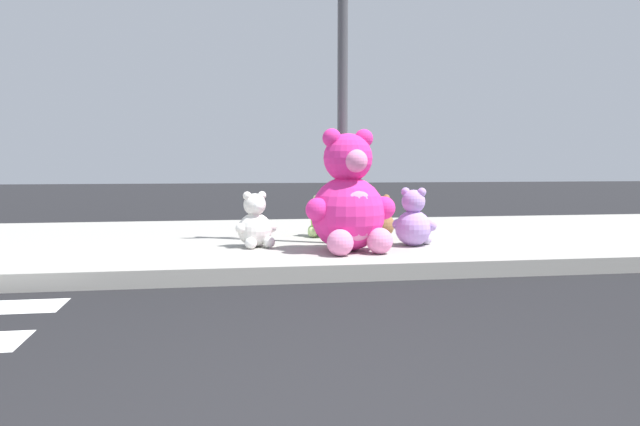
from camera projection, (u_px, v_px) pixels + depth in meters
name	position (u px, v px, depth m)	size (l,w,h in m)	color
sidewalk	(246.00, 243.00, 7.31)	(28.00, 4.40, 0.15)	#9E9B93
sign_pole	(343.00, 85.00, 6.54)	(0.56, 0.11, 3.20)	#4C4C51
plush_pink_large	(349.00, 203.00, 6.05)	(0.92, 0.84, 1.20)	#F22D93
plush_lavender	(414.00, 222.00, 6.48)	(0.43, 0.44, 0.61)	#B28CD8
plush_brown	(380.00, 221.00, 7.12)	(0.38, 0.36, 0.51)	olive
plush_lime	(325.00, 216.00, 7.30)	(0.42, 0.46, 0.60)	#8CD133
plush_white	(255.00, 225.00, 6.38)	(0.43, 0.41, 0.58)	white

